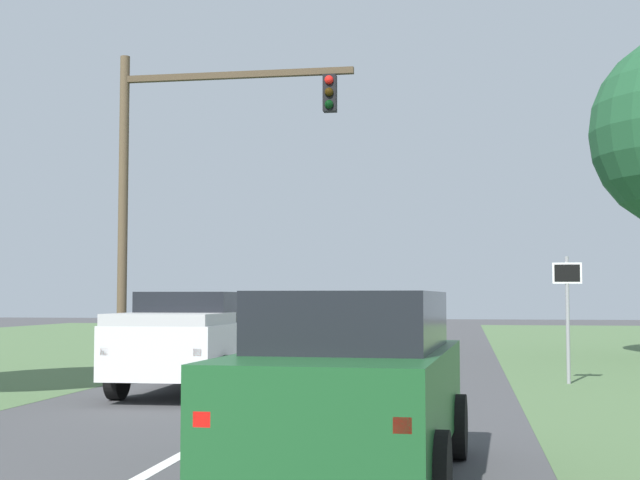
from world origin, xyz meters
TOP-DOWN VIEW (x-y plane):
  - ground_plane at (0.00, 9.98)m, footprint 120.00×120.00m
  - red_suv_near at (2.10, 5.06)m, footprint 2.27×4.52m
  - pickup_truck_lead at (-1.92, 12.80)m, footprint 2.24×5.60m
  - traffic_light at (-3.84, 17.40)m, footprint 5.97×0.40m
  - keep_moving_sign at (5.31, 15.45)m, footprint 0.60×0.09m

SIDE VIEW (x-z plane):
  - ground_plane at x=0.00m, z-range 0.00..0.00m
  - red_suv_near at x=2.10m, z-range 0.05..1.91m
  - pickup_truck_lead at x=-1.92m, z-range 0.04..1.94m
  - keep_moving_sign at x=5.31m, z-range 0.37..3.02m
  - traffic_light at x=-3.84m, z-range 1.14..9.05m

